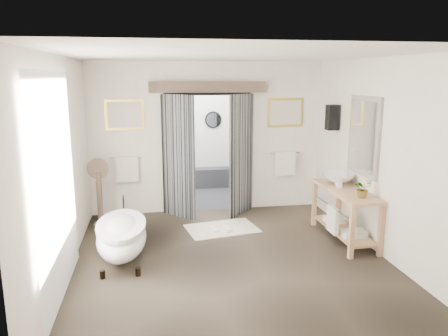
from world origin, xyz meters
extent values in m
plane|color=#4B3F31|center=(0.00, 0.00, 0.00)|extent=(5.00, 5.00, 0.00)
cube|color=silver|center=(0.00, -2.50, 1.45)|extent=(4.50, 0.02, 2.90)
cube|color=silver|center=(-2.25, 0.00, 1.45)|extent=(0.02, 5.00, 2.90)
cube|color=silver|center=(2.25, 0.00, 1.45)|extent=(0.02, 5.00, 2.90)
cube|color=silver|center=(-1.52, 2.50, 1.45)|extent=(1.45, 0.02, 2.90)
cube|color=silver|center=(1.52, 2.50, 1.45)|extent=(1.45, 0.02, 2.90)
cube|color=silver|center=(0.00, 2.50, 2.60)|extent=(1.60, 0.02, 0.60)
cube|color=silver|center=(0.00, 0.00, 2.90)|extent=(4.50, 5.00, 0.02)
cube|color=white|center=(-2.20, -0.60, 1.35)|extent=(0.02, 2.20, 2.70)
cube|color=gray|center=(2.23, 0.52, 1.70)|extent=(0.05, 0.95, 1.25)
cube|color=silver|center=(2.19, 0.52, 1.70)|extent=(0.01, 0.80, 1.10)
cube|color=black|center=(2.13, 1.55, 1.90)|extent=(0.20, 0.20, 0.45)
sphere|color=#FFCC8C|center=(2.13, 1.55, 1.90)|extent=(0.10, 0.10, 0.10)
cube|color=#2A2B2D|center=(0.00, 3.50, 0.01)|extent=(2.20, 2.00, 0.01)
cube|color=silver|center=(0.00, 3.50, 2.50)|extent=(2.20, 2.00, 0.02)
cube|color=white|center=(0.00, 4.50, 1.25)|extent=(2.20, 0.02, 2.50)
cube|color=white|center=(-1.10, 3.50, 1.25)|extent=(0.02, 2.00, 2.50)
cube|color=white|center=(1.10, 3.50, 1.25)|extent=(0.02, 2.00, 2.50)
cube|color=#2A2B2D|center=(0.00, 4.32, 0.23)|extent=(2.00, 0.35, 0.45)
cylinder|color=silver|center=(-0.40, 4.47, 1.60)|extent=(0.40, 0.03, 0.40)
cylinder|color=silver|center=(0.40, 4.47, 1.60)|extent=(0.40, 0.03, 0.40)
cube|color=black|center=(-0.80, 2.50, 1.15)|extent=(0.07, 0.10, 2.30)
cube|color=black|center=(0.80, 2.50, 1.15)|extent=(0.07, 0.10, 2.30)
cube|color=black|center=(0.00, 2.50, 2.30)|extent=(1.67, 0.10, 0.07)
cube|color=black|center=(-0.60, 2.15, 1.15)|extent=(0.57, 0.61, 2.30)
cube|color=black|center=(0.60, 2.15, 1.15)|extent=(0.57, 0.61, 2.30)
cube|color=brown|center=(0.00, 2.40, 2.42)|extent=(2.20, 0.20, 0.20)
cube|color=gold|center=(-1.55, 2.48, 1.92)|extent=(0.72, 0.03, 0.57)
cube|color=beige|center=(-1.55, 2.46, 1.92)|extent=(0.62, 0.01, 0.47)
cube|color=gold|center=(1.55, 2.48, 1.92)|extent=(0.72, 0.03, 0.57)
cube|color=beige|center=(1.55, 2.46, 1.92)|extent=(0.62, 0.01, 0.47)
cylinder|color=silver|center=(-1.55, 2.44, 1.12)|extent=(0.60, 0.02, 0.02)
cube|color=white|center=(-1.55, 2.42, 0.90)|extent=(0.42, 0.08, 0.48)
cylinder|color=silver|center=(1.55, 2.44, 1.12)|extent=(0.60, 0.02, 0.02)
cube|color=white|center=(1.55, 2.42, 0.90)|extent=(0.42, 0.08, 0.48)
cylinder|color=black|center=(-1.78, -0.28, 0.06)|extent=(0.07, 0.07, 0.11)
cylinder|color=black|center=(-1.32, -0.28, 0.06)|extent=(0.07, 0.07, 0.11)
cylinder|color=black|center=(-1.78, 0.83, 0.06)|extent=(0.07, 0.07, 0.11)
cylinder|color=black|center=(-1.32, 0.83, 0.06)|extent=(0.07, 0.07, 0.11)
ellipsoid|color=white|center=(-1.55, 0.28, 0.36)|extent=(0.70, 1.57, 0.50)
cylinder|color=black|center=(-1.55, 1.00, 0.67)|extent=(0.03, 0.03, 0.20)
cube|color=tan|center=(1.75, -0.22, 0.42)|extent=(0.07, 0.07, 0.85)
cube|color=tan|center=(2.21, -0.22, 0.42)|extent=(0.07, 0.07, 0.85)
cube|color=tan|center=(1.75, 1.26, 0.42)|extent=(0.07, 0.07, 0.85)
cube|color=tan|center=(2.21, 1.26, 0.42)|extent=(0.07, 0.07, 0.85)
cube|color=tan|center=(1.98, 0.52, 0.82)|extent=(0.55, 1.60, 0.05)
cube|color=tan|center=(1.98, 0.52, 0.16)|extent=(0.45, 1.50, 0.03)
cylinder|color=silver|center=(1.71, 0.52, 0.60)|extent=(0.02, 1.40, 0.02)
cube|color=white|center=(1.71, 0.37, 0.40)|extent=(0.06, 0.34, 0.42)
cube|color=white|center=(1.98, 0.17, 0.23)|extent=(0.35, 0.25, 0.10)
cube|color=white|center=(1.98, 0.87, 0.23)|extent=(0.35, 0.25, 0.10)
cube|color=brown|center=(-2.00, 1.77, 0.04)|extent=(0.24, 0.24, 0.09)
cylinder|color=brown|center=(-2.00, 1.77, 0.54)|extent=(0.10, 0.10, 0.93)
cylinder|color=silver|center=(-2.00, 1.79, 1.07)|extent=(0.33, 0.02, 0.33)
cylinder|color=brown|center=(-2.00, 1.77, 1.07)|extent=(0.37, 0.02, 0.37)
cube|color=beige|center=(0.09, 1.34, 0.01)|extent=(1.32, 0.99, 0.01)
cube|color=white|center=(-0.07, 1.22, 0.04)|extent=(0.15, 0.26, 0.05)
cube|color=white|center=(0.16, 1.22, 0.04)|extent=(0.15, 0.26, 0.05)
imported|color=white|center=(1.98, 0.84, 0.94)|extent=(0.63, 0.63, 0.18)
imported|color=gray|center=(2.00, 0.02, 0.99)|extent=(0.31, 0.29, 0.29)
imported|color=gray|center=(1.90, 0.63, 0.94)|extent=(0.09, 0.09, 0.17)
imported|color=gray|center=(1.97, 1.14, 0.93)|extent=(0.14, 0.14, 0.16)
camera|label=1|loc=(-1.09, -5.82, 2.64)|focal=35.00mm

